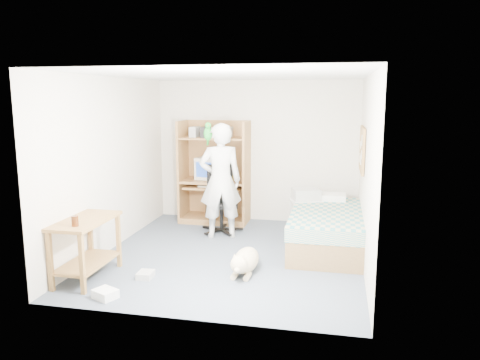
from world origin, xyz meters
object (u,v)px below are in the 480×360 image
(printer_cart, at_px, (306,211))
(office_chair, at_px, (221,208))
(bed, at_px, (326,229))
(side_desk, at_px, (86,240))
(dog, at_px, (245,261))
(computer_hutch, at_px, (215,176))
(person, at_px, (220,181))

(printer_cart, bearing_deg, office_chair, 165.72)
(bed, height_order, side_desk, side_desk)
(bed, relative_size, dog, 2.12)
(office_chair, xyz_separation_m, printer_cart, (1.38, 0.15, -0.01))
(computer_hutch, distance_m, bed, 2.35)
(computer_hutch, xyz_separation_m, dog, (1.02, -2.36, -0.66))
(side_desk, height_order, office_chair, office_chair)
(office_chair, relative_size, dog, 1.15)
(office_chair, distance_m, dog, 1.92)
(computer_hutch, xyz_separation_m, side_desk, (-0.85, -2.94, -0.33))
(person, bearing_deg, printer_cart, 179.16)
(bed, bearing_deg, dog, -128.57)
(side_desk, height_order, printer_cart, side_desk)
(person, bearing_deg, office_chair, -96.96)
(computer_hutch, distance_m, printer_cart, 1.76)
(office_chair, distance_m, person, 0.61)
(bed, bearing_deg, computer_hutch, 150.71)
(printer_cart, bearing_deg, side_desk, -155.49)
(bed, bearing_deg, printer_cart, 118.20)
(computer_hutch, relative_size, office_chair, 1.65)
(side_desk, relative_size, office_chair, 0.91)
(computer_hutch, bearing_deg, dog, -66.66)
(computer_hutch, bearing_deg, office_chair, -66.59)
(side_desk, xyz_separation_m, printer_cart, (2.49, 2.48, -0.12))
(office_chair, bearing_deg, person, -96.96)
(computer_hutch, relative_size, side_desk, 1.80)
(printer_cart, bearing_deg, dog, -128.62)
(dog, relative_size, printer_cart, 1.66)
(side_desk, xyz_separation_m, person, (1.18, 2.03, 0.42))
(computer_hutch, distance_m, dog, 2.65)
(bed, relative_size, side_desk, 2.02)
(computer_hutch, height_order, bed, computer_hutch)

